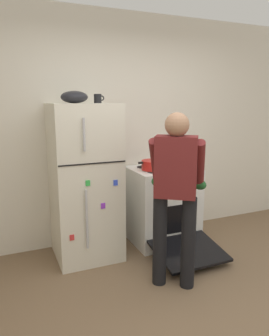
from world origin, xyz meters
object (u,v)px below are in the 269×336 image
stove_range (163,206)px  mixing_bowl (74,97)px  pepper_mill (176,157)px  person_cook (176,186)px  red_pot (153,165)px  coffee_mug (98,99)px  refrigerator (85,182)px

stove_range → mixing_bowl: bearing=179.0°
pepper_mill → person_cook: bearing=-120.8°
red_pot → pepper_mill: (0.46, 0.25, 0.03)m
red_pot → coffee_mug: 0.97m
stove_range → red_pot: 0.55m
pepper_mill → mixing_bowl: mixing_bowl is taller
refrigerator → mixing_bowl: bearing=179.8°
stove_range → person_cook: bearing=-111.9°
refrigerator → red_pot: 0.80m
mixing_bowl → person_cook: bearing=-52.6°
person_cook → mixing_bowl: size_ratio=5.85×
refrigerator → pepper_mill: size_ratio=10.13×
red_pot → coffee_mug: size_ratio=3.19×
coffee_mug → pepper_mill: size_ratio=0.68×
red_pot → mixing_bowl: mixing_bowl is taller
person_cook → coffee_mug: coffee_mug is taller
refrigerator → person_cook: (0.60, -0.89, 0.12)m
person_cook → red_pot: bearing=77.2°
red_pot → pepper_mill: bearing=28.5°
refrigerator → coffee_mug: bearing=15.4°
person_cook → red_pot: size_ratio=4.47×
refrigerator → mixing_bowl: size_ratio=6.11×
coffee_mug → mixing_bowl: mixing_bowl is taller
refrigerator → person_cook: 1.08m
person_cook → red_pot: 0.86m
person_cook → coffee_mug: (-0.42, 0.94, 0.77)m
refrigerator → pepper_mill: (1.25, 0.20, 0.16)m
stove_range → person_cook: 1.07m
refrigerator → person_cook: size_ratio=1.04×
stove_range → coffee_mug: size_ratio=10.86×
person_cook → mixing_bowl: mixing_bowl is taller
refrigerator → person_cook: bearing=-56.0°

